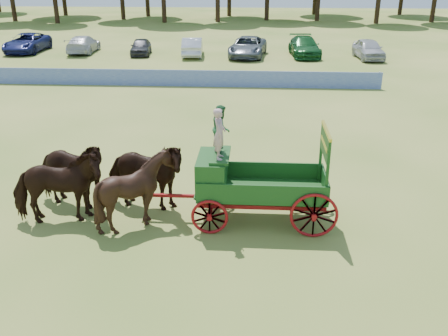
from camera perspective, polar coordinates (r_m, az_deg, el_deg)
ground at (r=16.02m, az=-11.57°, el=-5.55°), size 160.00×160.00×0.00m
horse_lead_left at (r=15.71m, az=-18.51°, el=-2.19°), size 2.94×1.80×2.32m
horse_lead_right at (r=16.65m, az=-17.17°, el=-0.63°), size 2.96×1.86×2.32m
horse_wheel_left at (r=14.99m, az=-9.96°, el=-2.51°), size 2.26×2.05×2.32m
horse_wheel_right at (r=15.96m, az=-9.08°, el=-0.86°), size 2.91×1.67×2.32m
farm_dray at (r=14.95m, az=1.64°, el=-0.57°), size 6.00×2.00×3.64m
sponsor_banner at (r=32.75m, az=-5.40°, el=10.20°), size 26.00×0.08×1.05m
parked_cars at (r=45.15m, az=-9.24°, el=13.71°), size 41.46×7.14×1.65m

